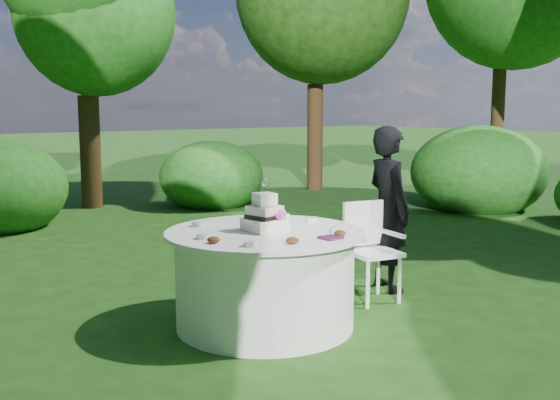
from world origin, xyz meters
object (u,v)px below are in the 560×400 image
object	(u,v)px
napkins	(331,238)
table	(265,278)
cake	(265,216)
guest	(388,209)
chair	(369,243)

from	to	relation	value
napkins	table	world-z (taller)	napkins
cake	guest	bearing A→B (deg)	5.57
table	napkins	bearing A→B (deg)	-70.04
guest	table	size ratio (longest dim) A/B	1.00
table	cake	bearing A→B (deg)	24.95
napkins	cake	size ratio (longest dim) A/B	0.34
guest	chair	size ratio (longest dim) A/B	1.76
napkins	table	size ratio (longest dim) A/B	0.09
table	guest	bearing A→B (deg)	5.64
table	chair	world-z (taller)	chair
table	cake	world-z (taller)	cake
napkins	guest	world-z (taller)	guest
cake	chair	size ratio (longest dim) A/B	0.47
guest	table	xyz separation A→B (m)	(-1.55, -0.15, -0.39)
table	cake	distance (m)	0.50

